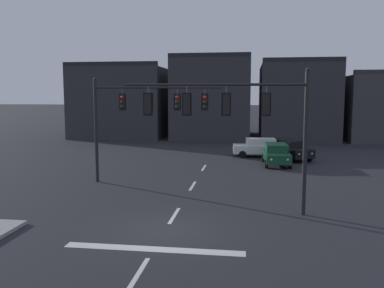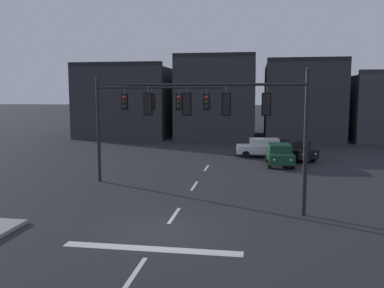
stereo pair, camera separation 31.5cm
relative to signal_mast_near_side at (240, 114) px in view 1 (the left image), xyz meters
name	(u,v)px [view 1 (the left image)]	position (x,y,z in m)	size (l,w,h in m)	color
ground_plane	(165,230)	(-2.85, -2.75, -4.51)	(400.00, 400.00, 0.00)	#232328
stop_bar_paint	(154,249)	(-2.85, -4.75, -4.51)	(6.40, 0.50, 0.01)	silver
lane_centreline	(174,215)	(-2.85, -0.75, -4.51)	(0.16, 26.40, 0.01)	silver
signal_mast_near_side	(240,114)	(0.00, 0.00, 0.00)	(8.11, 0.72, 6.53)	black
signal_mast_far_side	(140,109)	(-6.15, 5.84, -0.03)	(7.70, 0.93, 6.38)	black
car_lot_nearside	(259,147)	(1.33, 17.21, -3.66)	(4.56, 2.19, 1.61)	silver
car_lot_middle	(276,154)	(2.51, 13.34, -3.66)	(2.06, 4.52, 1.61)	#143D28
car_lot_farside	(290,149)	(3.88, 16.29, -3.66)	(3.51, 4.75, 1.61)	black
building_row	(271,104)	(3.16, 33.92, -0.34)	(54.39, 13.44, 10.03)	#2D2D33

